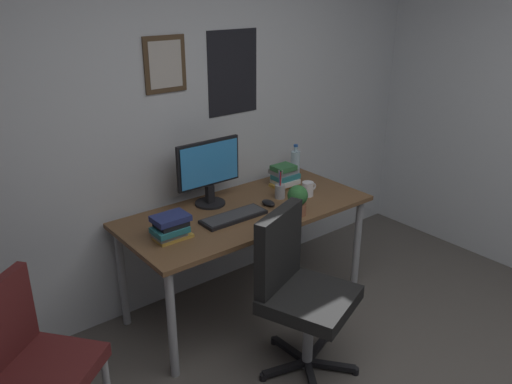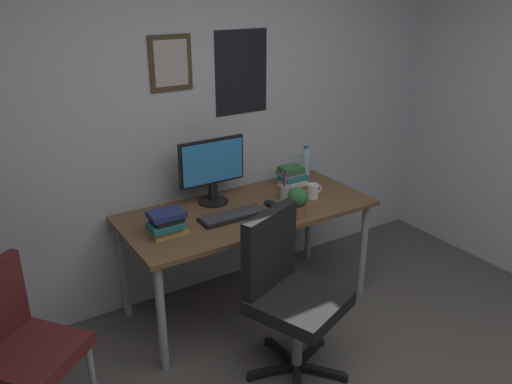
{
  "view_description": "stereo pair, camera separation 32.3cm",
  "coord_description": "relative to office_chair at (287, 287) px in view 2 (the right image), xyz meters",
  "views": [
    {
      "loc": [
        -1.68,
        -0.75,
        2.08
      ],
      "look_at": [
        0.19,
        1.6,
        0.87
      ],
      "focal_mm": 36.43,
      "sensor_mm": 36.0,
      "label": 1
    },
    {
      "loc": [
        -1.42,
        -0.94,
        2.08
      ],
      "look_at": [
        0.19,
        1.6,
        0.87
      ],
      "focal_mm": 36.43,
      "sensor_mm": 36.0,
      "label": 2
    }
  ],
  "objects": [
    {
      "name": "water_bottle",
      "position": [
        0.81,
        0.91,
        0.3
      ],
      "size": [
        0.07,
        0.07,
        0.25
      ],
      "color": "silver",
      "rests_on": "desk"
    },
    {
      "name": "wall_back",
      "position": [
        -0.03,
        1.11,
        0.77
      ],
      "size": [
        4.4,
        0.1,
        2.6
      ],
      "color": "silver",
      "rests_on": "ground_plane"
    },
    {
      "name": "computer_mouse",
      "position": [
        0.3,
        0.61,
        0.21
      ],
      "size": [
        0.06,
        0.11,
        0.04
      ],
      "color": "black",
      "rests_on": "desk"
    },
    {
      "name": "book_stack_right",
      "position": [
        0.62,
        0.82,
        0.27
      ],
      "size": [
        0.2,
        0.17,
        0.16
      ],
      "color": "gold",
      "rests_on": "desk"
    },
    {
      "name": "desk",
      "position": [
        0.15,
        0.66,
        0.12
      ],
      "size": [
        1.64,
        0.74,
        0.72
      ],
      "color": "brown",
      "rests_on": "ground_plane"
    },
    {
      "name": "book_stack_left",
      "position": [
        -0.44,
        0.59,
        0.27
      ],
      "size": [
        0.22,
        0.15,
        0.14
      ],
      "color": "gold",
      "rests_on": "desk"
    },
    {
      "name": "keyboard",
      "position": [
        -0.0,
        0.59,
        0.21
      ],
      "size": [
        0.43,
        0.15,
        0.03
      ],
      "color": "black",
      "rests_on": "desk"
    },
    {
      "name": "coffee_mug_near",
      "position": [
        0.62,
        0.58,
        0.24
      ],
      "size": [
        0.12,
        0.08,
        0.1
      ],
      "color": "white",
      "rests_on": "desk"
    },
    {
      "name": "office_chair",
      "position": [
        0.0,
        0.0,
        0.0
      ],
      "size": [
        0.59,
        0.6,
        0.95
      ],
      "color": "black",
      "rests_on": "ground_plane"
    },
    {
      "name": "side_chair",
      "position": [
        -1.33,
        0.33,
        -0.03
      ],
      "size": [
        0.59,
        0.59,
        0.88
      ],
      "color": "#591E1E",
      "rests_on": "ground_plane"
    },
    {
      "name": "pen_cup",
      "position": [
        0.44,
        0.66,
        0.25
      ],
      "size": [
        0.07,
        0.07,
        0.2
      ],
      "color": "#9EA0A5",
      "rests_on": "desk"
    },
    {
      "name": "monitor",
      "position": [
        0.01,
        0.87,
        0.43
      ],
      "size": [
        0.46,
        0.2,
        0.43
      ],
      "color": "black",
      "rests_on": "desk"
    },
    {
      "name": "potted_plant",
      "position": [
        0.35,
        0.39,
        0.3
      ],
      "size": [
        0.13,
        0.13,
        0.19
      ],
      "color": "brown",
      "rests_on": "desk"
    }
  ]
}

